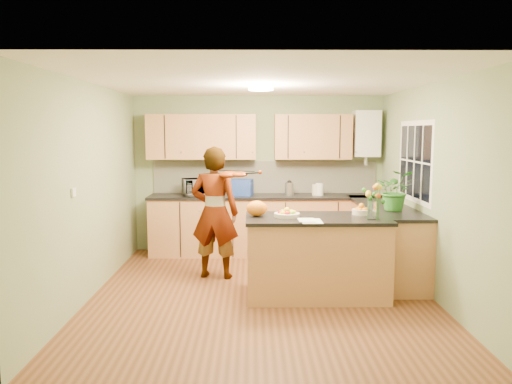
{
  "coord_description": "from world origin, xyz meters",
  "views": [
    {
      "loc": [
        -0.11,
        -5.81,
        1.94
      ],
      "look_at": [
        -0.06,
        0.5,
        1.17
      ],
      "focal_mm": 35.0,
      "sensor_mm": 36.0,
      "label": 1
    }
  ],
  "objects": [
    {
      "name": "light_switch",
      "position": [
        -1.99,
        -0.6,
        1.3
      ],
      "size": [
        0.02,
        0.09,
        0.09
      ],
      "primitive_type": "cube",
      "color": "white",
      "rests_on": "wall_left"
    },
    {
      "name": "violinist",
      "position": [
        -0.6,
        0.68,
        0.87
      ],
      "size": [
        0.7,
        0.53,
        1.74
      ],
      "primitive_type": "imported",
      "rotation": [
        0.0,
        0.0,
        2.96
      ],
      "color": "tan",
      "rests_on": "floor"
    },
    {
      "name": "kettle",
      "position": [
        0.48,
        1.93,
        1.05
      ],
      "size": [
        0.15,
        0.15,
        0.27
      ],
      "rotation": [
        0.0,
        0.0,
        -0.3
      ],
      "color": "silver",
      "rests_on": "back_counter"
    },
    {
      "name": "splashback",
      "position": [
        0.1,
        2.23,
        1.2
      ],
      "size": [
        3.6,
        0.02,
        0.52
      ],
      "primitive_type": "cube",
      "color": "beige",
      "rests_on": "back_counter"
    },
    {
      "name": "violin",
      "position": [
        -0.4,
        0.46,
        1.4
      ],
      "size": [
        0.69,
        0.6,
        0.17
      ],
      "primitive_type": null,
      "rotation": [
        0.17,
        0.0,
        -0.61
      ],
      "color": "#521A05",
      "rests_on": "violinist"
    },
    {
      "name": "wall_back",
      "position": [
        0.0,
        2.25,
        1.25
      ],
      "size": [
        4.0,
        0.02,
        2.5
      ],
      "primitive_type": "cube",
      "color": "gray",
      "rests_on": "floor"
    },
    {
      "name": "upper_cabinets",
      "position": [
        -0.18,
        2.08,
        1.85
      ],
      "size": [
        3.2,
        0.34,
        0.7
      ],
      "color": "#B87D49",
      "rests_on": "wall_back"
    },
    {
      "name": "flower_vase",
      "position": [
        1.25,
        -0.27,
        1.26
      ],
      "size": [
        0.25,
        0.25,
        0.46
      ],
      "rotation": [
        0.0,
        0.0,
        -0.28
      ],
      "color": "silver",
      "rests_on": "peninsula_island"
    },
    {
      "name": "wall_left",
      "position": [
        -2.0,
        0.0,
        1.25
      ],
      "size": [
        0.02,
        4.5,
        2.5
      ],
      "primitive_type": "cube",
      "color": "gray",
      "rests_on": "floor"
    },
    {
      "name": "jar_white",
      "position": [
        0.95,
        1.93,
        1.03
      ],
      "size": [
        0.14,
        0.14,
        0.19
      ],
      "primitive_type": "cylinder",
      "rotation": [
        0.0,
        0.0,
        0.13
      ],
      "color": "white",
      "rests_on": "back_counter"
    },
    {
      "name": "potted_plant",
      "position": [
        1.7,
        0.4,
        1.2
      ],
      "size": [
        0.55,
        0.51,
        0.52
      ],
      "primitive_type": "imported",
      "rotation": [
        0.0,
        0.0,
        -0.25
      ],
      "color": "#2E7727",
      "rests_on": "right_counter"
    },
    {
      "name": "boiler",
      "position": [
        1.7,
        2.09,
        1.9
      ],
      "size": [
        0.4,
        0.3,
        0.86
      ],
      "color": "white",
      "rests_on": "wall_back"
    },
    {
      "name": "right_counter",
      "position": [
        1.7,
        0.85,
        0.47
      ],
      "size": [
        0.62,
        2.24,
        0.94
      ],
      "color": "#B87D49",
      "rests_on": "floor"
    },
    {
      "name": "blue_box",
      "position": [
        -0.26,
        1.93,
        1.07
      ],
      "size": [
        0.36,
        0.29,
        0.25
      ],
      "primitive_type": "cube",
      "rotation": [
        0.0,
        0.0,
        -0.21
      ],
      "color": "#203B93",
      "rests_on": "back_counter"
    },
    {
      "name": "peninsula_island",
      "position": [
        0.65,
        -0.09,
        0.48
      ],
      "size": [
        1.65,
        0.85,
        0.95
      ],
      "color": "#B87D49",
      "rests_on": "floor"
    },
    {
      "name": "orange_bag",
      "position": [
        -0.05,
        -0.04,
        1.04
      ],
      "size": [
        0.26,
        0.23,
        0.18
      ],
      "primitive_type": "ellipsoid",
      "rotation": [
        0.0,
        0.0,
        0.1
      ],
      "color": "orange",
      "rests_on": "peninsula_island"
    },
    {
      "name": "floor",
      "position": [
        0.0,
        0.0,
        0.0
      ],
      "size": [
        4.5,
        4.5,
        0.0
      ],
      "primitive_type": "plane",
      "color": "#563118",
      "rests_on": "ground"
    },
    {
      "name": "wall_front",
      "position": [
        0.0,
        -2.25,
        1.25
      ],
      "size": [
        4.0,
        0.02,
        2.5
      ],
      "primitive_type": "cube",
      "color": "gray",
      "rests_on": "floor"
    },
    {
      "name": "ceiling_lamp",
      "position": [
        0.0,
        0.3,
        2.46
      ],
      "size": [
        0.3,
        0.3,
        0.07
      ],
      "color": "#FFEABF",
      "rests_on": "ceiling"
    },
    {
      "name": "window_right",
      "position": [
        1.99,
        0.6,
        1.55
      ],
      "size": [
        0.01,
        1.3,
        1.05
      ],
      "color": "white",
      "rests_on": "wall_right"
    },
    {
      "name": "jar_cream",
      "position": [
        0.89,
        1.95,
        1.02
      ],
      "size": [
        0.12,
        0.12,
        0.17
      ],
      "primitive_type": "cylinder",
      "rotation": [
        0.0,
        0.0,
        -0.09
      ],
      "color": "beige",
      "rests_on": "back_counter"
    },
    {
      "name": "microwave",
      "position": [
        -0.93,
        1.91,
        1.07
      ],
      "size": [
        0.57,
        0.48,
        0.27
      ],
      "primitive_type": "imported",
      "rotation": [
        0.0,
        0.0,
        0.36
      ],
      "color": "white",
      "rests_on": "back_counter"
    },
    {
      "name": "back_counter",
      "position": [
        0.1,
        1.95,
        0.47
      ],
      "size": [
        3.64,
        0.62,
        0.94
      ],
      "color": "#B87D49",
      "rests_on": "floor"
    },
    {
      "name": "fruit_dish",
      "position": [
        0.3,
        -0.09,
        0.99
      ],
      "size": [
        0.3,
        0.3,
        0.1
      ],
      "color": "beige",
      "rests_on": "peninsula_island"
    },
    {
      "name": "wall_right",
      "position": [
        2.0,
        0.0,
        1.25
      ],
      "size": [
        0.02,
        4.5,
        2.5
      ],
      "primitive_type": "cube",
      "color": "gray",
      "rests_on": "floor"
    },
    {
      "name": "ceiling",
      "position": [
        0.0,
        0.0,
        2.5
      ],
      "size": [
        4.0,
        4.5,
        0.02
      ],
      "primitive_type": "cube",
      "color": "white",
      "rests_on": "wall_back"
    },
    {
      "name": "papers",
      "position": [
        0.55,
        -0.39,
        0.95
      ],
      "size": [
        0.23,
        0.31,
        0.01
      ],
      "primitive_type": "cube",
      "color": "white",
      "rests_on": "peninsula_island"
    },
    {
      "name": "orange_bowl",
      "position": [
        1.2,
        0.06,
        1.0
      ],
      "size": [
        0.22,
        0.22,
        0.13
      ],
      "color": "beige",
      "rests_on": "peninsula_island"
    }
  ]
}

